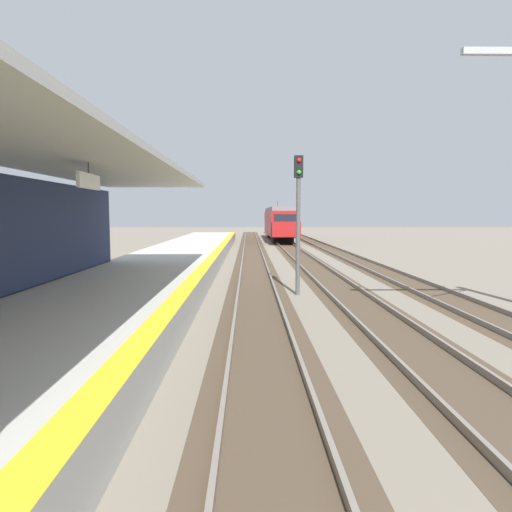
# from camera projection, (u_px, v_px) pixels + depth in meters

# --- Properties ---
(station_platform) EXTENTS (5.00, 80.00, 0.91)m
(station_platform) POSITION_uv_depth(u_px,v_px,m) (125.00, 293.00, 14.92)
(station_platform) COLOR #B7B5AD
(station_platform) RESTS_ON ground
(track_pair_nearest_platform) EXTENTS (2.34, 120.00, 0.16)m
(track_pair_nearest_platform) POSITION_uv_depth(u_px,v_px,m) (256.00, 286.00, 19.01)
(track_pair_nearest_platform) COLOR #4C3D2D
(track_pair_nearest_platform) RESTS_ON ground
(track_pair_middle) EXTENTS (2.34, 120.00, 0.16)m
(track_pair_middle) POSITION_uv_depth(u_px,v_px,m) (336.00, 285.00, 19.07)
(track_pair_middle) COLOR #4C3D2D
(track_pair_middle) RESTS_ON ground
(track_pair_far_side) EXTENTS (2.34, 120.00, 0.16)m
(track_pair_far_side) POSITION_uv_depth(u_px,v_px,m) (416.00, 285.00, 19.13)
(track_pair_far_side) COLOR #4C3D2D
(track_pair_far_side) RESTS_ON ground
(approaching_train) EXTENTS (2.93, 19.60, 4.76)m
(approaching_train) POSITION_uv_depth(u_px,v_px,m) (280.00, 222.00, 53.73)
(approaching_train) COLOR maroon
(approaching_train) RESTS_ON ground
(rail_signal_post) EXTENTS (0.32, 0.34, 5.20)m
(rail_signal_post) POSITION_uv_depth(u_px,v_px,m) (298.00, 210.00, 16.79)
(rail_signal_post) COLOR #4C4C4C
(rail_signal_post) RESTS_ON ground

